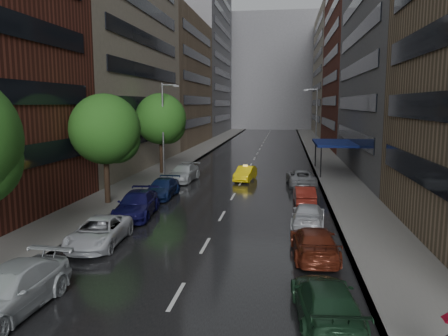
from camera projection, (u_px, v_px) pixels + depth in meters
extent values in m
cube|color=black|center=(256.00, 155.00, 61.50)|extent=(14.00, 140.00, 0.01)
cube|color=gray|center=(194.00, 154.00, 62.72)|extent=(4.00, 140.00, 0.15)
cube|color=gray|center=(322.00, 156.00, 60.25)|extent=(4.00, 140.00, 0.15)
cube|color=gray|center=(112.00, 12.00, 47.35)|extent=(8.00, 28.00, 34.00)
cube|color=#937A5B|center=(176.00, 81.00, 75.66)|extent=(8.00, 28.00, 22.00)
cube|color=slate|center=(206.00, 53.00, 103.88)|extent=(8.00, 32.00, 38.00)
cube|color=slate|center=(397.00, 55.00, 43.97)|extent=(8.00, 28.00, 24.00)
cube|color=maroon|center=(356.00, 36.00, 70.52)|extent=(8.00, 28.00, 36.00)
cube|color=gray|center=(335.00, 74.00, 100.49)|extent=(8.00, 32.00, 28.00)
cube|color=slate|center=(273.00, 73.00, 125.77)|extent=(40.00, 14.00, 32.00)
cylinder|color=#382619|center=(107.00, 175.00, 31.08)|extent=(0.40, 0.40, 4.34)
sphere|color=#1E5116|center=(105.00, 129.00, 30.61)|extent=(4.96, 4.96, 4.96)
cylinder|color=#382619|center=(161.00, 152.00, 44.73)|extent=(0.40, 0.40, 4.53)
sphere|color=#1E5116|center=(161.00, 119.00, 44.23)|extent=(5.18, 5.18, 5.18)
imported|color=yellow|center=(245.00, 174.00, 41.01)|extent=(2.00, 4.29, 1.36)
imported|color=silver|center=(9.00, 291.00, 15.04)|extent=(2.52, 5.57, 1.58)
imported|color=silver|center=(99.00, 232.00, 22.32)|extent=(2.57, 5.12, 1.39)
imported|color=#100E43|center=(137.00, 204.00, 28.01)|extent=(2.69, 5.60, 1.58)
imported|color=#0F1D48|center=(162.00, 188.00, 33.78)|extent=(2.02, 4.88, 1.41)
imported|color=#A8AEB1|center=(184.00, 173.00, 40.79)|extent=(2.55, 5.45, 1.54)
imported|color=#1A3A24|center=(326.00, 301.00, 14.43)|extent=(2.41, 5.08, 1.43)
imported|color=#602213|center=(314.00, 243.00, 20.50)|extent=(2.28, 5.11, 1.46)
imported|color=#B9BCC3|center=(308.00, 215.00, 25.88)|extent=(2.26, 4.72, 1.33)
imported|color=#601A13|center=(304.00, 195.00, 31.55)|extent=(1.60, 4.10, 1.33)
imported|color=slate|center=(301.00, 177.00, 38.65)|extent=(2.72, 5.27, 1.42)
cylinder|color=gray|center=(163.00, 130.00, 42.29)|extent=(0.18, 0.18, 9.00)
cube|color=gray|center=(176.00, 86.00, 41.48)|extent=(0.50, 0.22, 0.16)
cylinder|color=gray|center=(316.00, 124.00, 54.85)|extent=(0.18, 0.18, 9.00)
cube|color=gray|center=(306.00, 90.00, 54.42)|extent=(0.50, 0.22, 0.16)
cube|color=navy|center=(334.00, 143.00, 45.11)|extent=(4.00, 8.00, 0.25)
cylinder|color=black|center=(321.00, 162.00, 41.82)|extent=(0.12, 0.12, 3.00)
cylinder|color=black|center=(316.00, 153.00, 49.27)|extent=(0.12, 0.12, 3.00)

